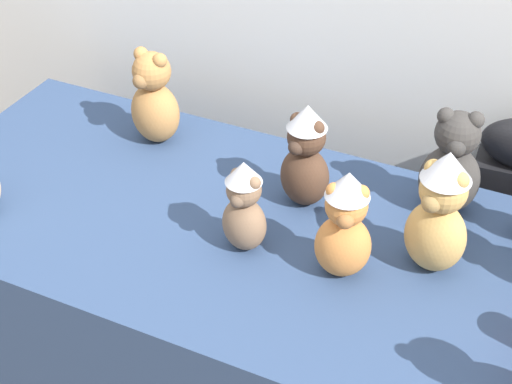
% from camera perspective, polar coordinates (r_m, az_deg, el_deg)
% --- Properties ---
extents(display_table, '(1.90, 0.83, 0.78)m').
position_cam_1_polar(display_table, '(2.20, 0.00, -10.62)').
color(display_table, navy).
rests_on(display_table, ground_plane).
extents(instrument_case, '(0.29, 0.14, 0.94)m').
position_cam_1_polar(instrument_case, '(2.43, 18.01, -4.36)').
color(instrument_case, black).
rests_on(instrument_case, ground_plane).
extents(teddy_bear_mocha, '(0.14, 0.12, 0.25)m').
position_cam_1_polar(teddy_bear_mocha, '(1.80, -0.77, -1.16)').
color(teddy_bear_mocha, '#7F6047').
rests_on(teddy_bear_mocha, display_table).
extents(teddy_bear_caramel, '(0.17, 0.15, 0.29)m').
position_cam_1_polar(teddy_bear_caramel, '(2.20, -7.59, 6.81)').
color(teddy_bear_caramel, '#B27A42').
rests_on(teddy_bear_caramel, display_table).
extents(teddy_bear_honey, '(0.18, 0.16, 0.33)m').
position_cam_1_polar(teddy_bear_honey, '(1.77, 13.46, -1.55)').
color(teddy_bear_honey, tan).
rests_on(teddy_bear_honey, display_table).
extents(teddy_bear_ginger, '(0.16, 0.14, 0.29)m').
position_cam_1_polar(teddy_bear_ginger, '(1.73, 6.60, -2.53)').
color(teddy_bear_ginger, '#D17F3D').
rests_on(teddy_bear_ginger, display_table).
extents(teddy_bear_cocoa, '(0.16, 0.14, 0.29)m').
position_cam_1_polar(teddy_bear_cocoa, '(1.93, 3.70, 2.63)').
color(teddy_bear_cocoa, '#4C3323').
rests_on(teddy_bear_cocoa, display_table).
extents(teddy_bear_charcoal, '(0.17, 0.15, 0.30)m').
position_cam_1_polar(teddy_bear_charcoal, '(1.97, 14.35, 1.93)').
color(teddy_bear_charcoal, '#383533').
rests_on(teddy_bear_charcoal, display_table).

